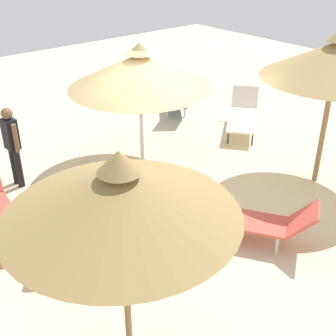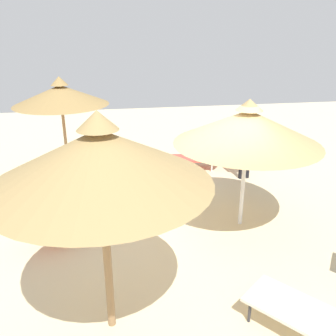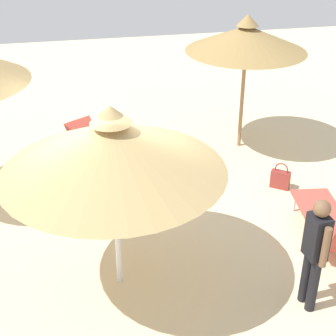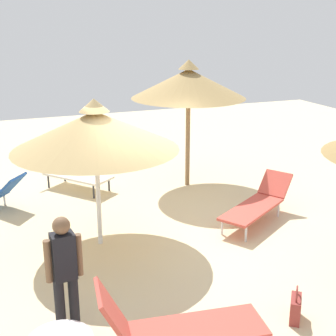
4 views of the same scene
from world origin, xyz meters
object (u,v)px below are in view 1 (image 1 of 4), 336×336
object	(u,v)px
lounge_chair_edge	(243,114)
lounge_chair_near_right	(175,100)
parasol_umbrella_back	(121,194)
person_standing_far_left	(12,143)
lounge_chair_near_left	(252,219)
parasol_umbrella_center	(336,60)
parasol_umbrella_far_right	(140,71)
handbag	(46,271)

from	to	relation	value
lounge_chair_edge	lounge_chair_near_right	bearing A→B (deg)	15.00
lounge_chair_near_right	lounge_chair_edge	distance (m)	2.06
lounge_chair_near_right	lounge_chair_edge	size ratio (longest dim) A/B	1.03
parasol_umbrella_back	person_standing_far_left	world-z (taller)	parasol_umbrella_back
lounge_chair_near_left	lounge_chair_near_right	distance (m)	5.83
parasol_umbrella_center	lounge_chair_near_left	bearing A→B (deg)	99.96
parasol_umbrella_far_right	parasol_umbrella_back	bearing A→B (deg)	141.10
parasol_umbrella_back	lounge_chair_near_right	xyz separation A→B (m)	(5.70, -5.63, -1.93)
lounge_chair_near_left	handbag	size ratio (longest dim) A/B	4.07
parasol_umbrella_center	parasol_umbrella_far_right	distance (m)	3.60
lounge_chair_near_right	person_standing_far_left	bearing A→B (deg)	101.26
parasol_umbrella_center	lounge_chair_near_right	world-z (taller)	parasol_umbrella_center
lounge_chair_near_left	lounge_chair_near_right	xyz separation A→B (m)	(5.12, -2.79, -0.03)
parasol_umbrella_center	lounge_chair_near_right	distance (m)	5.14
parasol_umbrella_center	person_standing_far_left	size ratio (longest dim) A/B	1.85
lounge_chair_edge	lounge_chair_near_left	bearing A→B (deg)	133.24
handbag	parasol_umbrella_center	bearing A→B (deg)	-98.33
parasol_umbrella_back	lounge_chair_edge	distance (m)	7.44
lounge_chair_near_left	lounge_chair_near_right	bearing A→B (deg)	-28.62
lounge_chair_edge	parasol_umbrella_far_right	bearing A→B (deg)	89.47
lounge_chair_near_right	lounge_chair_edge	world-z (taller)	lounge_chair_edge
handbag	lounge_chair_near_left	bearing A→B (deg)	-112.56
parasol_umbrella_center	lounge_chair_near_left	world-z (taller)	parasol_umbrella_center
person_standing_far_left	parasol_umbrella_center	bearing A→B (deg)	-128.28
parasol_umbrella_far_right	handbag	size ratio (longest dim) A/B	5.57
parasol_umbrella_far_right	person_standing_far_left	world-z (taller)	parasol_umbrella_far_right
lounge_chair_edge	person_standing_far_left	world-z (taller)	person_standing_far_left
parasol_umbrella_center	parasol_umbrella_back	distance (m)	5.45
lounge_chair_edge	person_standing_far_left	distance (m)	5.62
lounge_chair_near_right	lounge_chair_edge	xyz separation A→B (m)	(-1.99, -0.53, 0.04)
lounge_chair_near_left	lounge_chair_near_right	world-z (taller)	lounge_chair_near_left
parasol_umbrella_far_right	lounge_chair_near_right	xyz separation A→B (m)	(1.96, -2.61, -1.73)
parasol_umbrella_center	person_standing_far_left	xyz separation A→B (m)	(3.69, 4.68, -1.54)
lounge_chair_near_left	handbag	xyz separation A→B (m)	(1.25, 3.00, -0.21)
parasol_umbrella_far_right	parasol_umbrella_back	world-z (taller)	parasol_umbrella_back
lounge_chair_edge	handbag	size ratio (longest dim) A/B	3.78
handbag	lounge_chair_edge	bearing A→B (deg)	-73.43
parasol_umbrella_center	lounge_chair_near_left	size ratio (longest dim) A/B	1.44
parasol_umbrella_far_right	lounge_chair_near_right	distance (m)	3.70
lounge_chair_near_left	parasol_umbrella_back	bearing A→B (deg)	101.56
parasol_umbrella_center	parasol_umbrella_far_right	bearing A→B (deg)	40.57
lounge_chair_near_right	parasol_umbrella_center	bearing A→B (deg)	176.49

